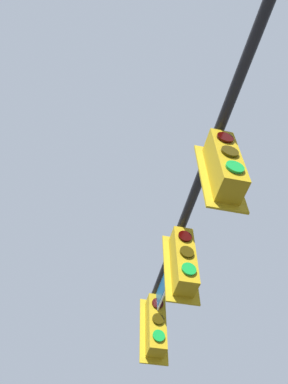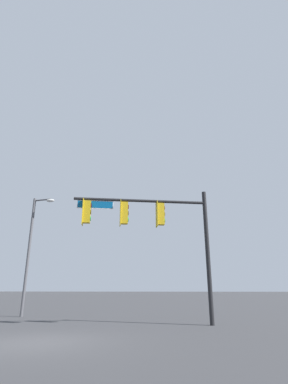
% 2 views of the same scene
% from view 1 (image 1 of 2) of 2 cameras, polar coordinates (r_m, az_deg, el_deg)
% --- Properties ---
extents(signal_pole_near, '(6.63, 1.84, 6.48)m').
position_cam_1_polar(signal_pole_near, '(4.65, 11.18, -4.08)').
color(signal_pole_near, black).
rests_on(signal_pole_near, ground_plane).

